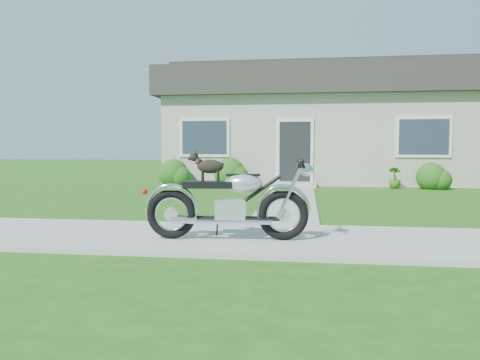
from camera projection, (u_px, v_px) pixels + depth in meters
name	position (u px, v px, depth m)	size (l,w,h in m)	color
ground	(391.00, 243.00, 6.20)	(80.00, 80.00, 0.00)	#235114
sidewalk	(391.00, 242.00, 6.20)	(24.00, 2.20, 0.04)	#9E9B93
walkway	(290.00, 199.00, 11.34)	(1.20, 8.00, 0.03)	#9E9B93
house	(336.00, 124.00, 17.89)	(12.60, 7.03, 4.50)	beige
shrub_row	(337.00, 174.00, 14.59)	(11.25, 1.09, 1.09)	#245917
potted_plant_left	(231.00, 177.00, 15.11)	(0.58, 0.50, 0.64)	#294F14
potted_plant_right	(395.00, 178.00, 14.40)	(0.37, 0.37, 0.67)	#316A1D
motorcycle_with_dog	(230.00, 202.00, 6.21)	(2.22, 0.60, 1.16)	black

